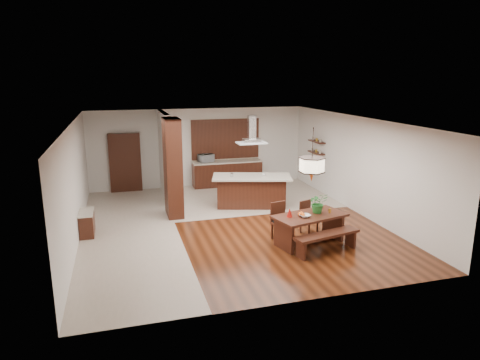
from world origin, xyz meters
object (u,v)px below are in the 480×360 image
object	(u,v)px
pendant_lantern	(312,155)
fruit_bowl	(305,216)
dining_bench	(327,243)
dining_chair_right	(309,218)
range_hood	(252,129)
microwave	(206,158)
foliage_plant	(318,203)
island_cup	(264,175)
dining_chair_left	(282,222)
kitchen_island	(251,191)
hallway_console	(87,223)
dining_table	(310,222)

from	to	relation	value
pendant_lantern	fruit_bowl	world-z (taller)	pendant_lantern
dining_bench	dining_chair_right	bearing A→B (deg)	83.85
dining_bench	dining_chair_right	size ratio (longest dim) A/B	1.97
range_hood	microwave	bearing A→B (deg)	107.20
foliage_plant	island_cup	xyz separation A→B (m)	(-0.35, 3.12, 0.05)
dining_bench	foliage_plant	size ratio (longest dim) A/B	3.35
foliage_plant	microwave	distance (m)	6.28
dining_chair_left	island_cup	size ratio (longest dim) A/B	8.54
pendant_lantern	kitchen_island	size ratio (longest dim) A/B	0.50
foliage_plant	kitchen_island	size ratio (longest dim) A/B	0.19
dining_bench	microwave	world-z (taller)	microwave
pendant_lantern	range_hood	world-z (taller)	same
dining_chair_left	dining_chair_right	distance (m)	0.90
hallway_console	dining_table	xyz separation A→B (m)	(5.34, -2.15, 0.24)
hallway_console	dining_bench	world-z (taller)	hallway_console
dining_chair_left	dining_table	bearing A→B (deg)	-47.53
hallway_console	dining_chair_right	bearing A→B (deg)	-15.00
island_cup	range_hood	bearing A→B (deg)	160.13
dining_chair_right	range_hood	bearing A→B (deg)	85.84
fruit_bowl	dining_chair_left	bearing A→B (deg)	124.65
dining_chair_left	dining_bench	bearing A→B (deg)	-66.26
dining_table	island_cup	world-z (taller)	island_cup
dining_table	microwave	bearing A→B (deg)	102.15
island_cup	microwave	world-z (taller)	microwave
kitchen_island	microwave	xyz separation A→B (m)	(-0.88, 2.83, 0.58)
dining_table	dining_chair_right	world-z (taller)	dining_chair_right
dining_chair_left	foliage_plant	distance (m)	1.03
dining_table	foliage_plant	xyz separation A→B (m)	(0.26, 0.10, 0.45)
pendant_lantern	microwave	distance (m)	6.42
dining_table	island_cup	size ratio (longest dim) A/B	17.47
pendant_lantern	kitchen_island	distance (m)	3.79
microwave	foliage_plant	bearing A→B (deg)	-99.82
dining_bench	microwave	distance (m)	7.02
fruit_bowl	kitchen_island	size ratio (longest dim) A/B	0.10
hallway_console	dining_chair_right	size ratio (longest dim) A/B	1.02
dining_chair_right	range_hood	size ratio (longest dim) A/B	0.96
dining_chair_left	fruit_bowl	xyz separation A→B (m)	(0.38, -0.55, 0.30)
dining_bench	kitchen_island	size ratio (longest dim) A/B	0.65
range_hood	kitchen_island	bearing A→B (deg)	-90.00
dining_table	dining_chair_left	distance (m)	0.71
dining_table	foliage_plant	size ratio (longest dim) A/B	3.85
dining_chair_left	foliage_plant	bearing A→B (deg)	-32.30
hallway_console	island_cup	world-z (taller)	island_cup
dining_bench	dining_chair_right	world-z (taller)	dining_chair_right
hallway_console	pendant_lantern	bearing A→B (deg)	-21.97
dining_bench	fruit_bowl	xyz separation A→B (m)	(-0.35, 0.50, 0.54)
hallway_console	dining_chair_left	bearing A→B (deg)	-19.99
dining_table	range_hood	size ratio (longest dim) A/B	2.18
pendant_lantern	island_cup	world-z (taller)	pendant_lantern
foliage_plant	island_cup	size ratio (longest dim) A/B	4.53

